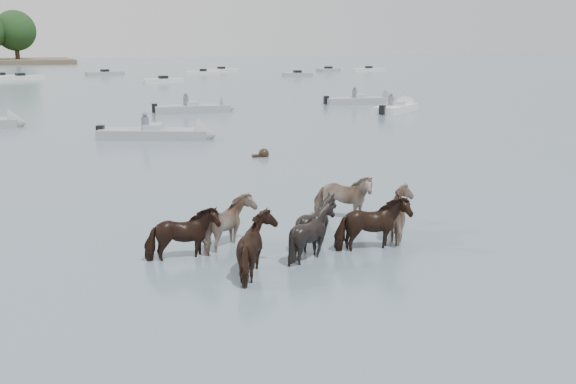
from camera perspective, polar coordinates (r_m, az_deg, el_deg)
name	(u,v)px	position (r m, az deg, el deg)	size (l,w,h in m)	color
ground	(245,294)	(11.99, -3.91, -9.27)	(400.00, 400.00, 0.00)	#4D606F
pony_herd	(307,227)	(14.41, 1.76, -3.17)	(6.80, 4.62, 1.43)	black
swimming_pony	(263,154)	(26.14, -2.31, 3.45)	(0.72, 0.44, 0.44)	black
motorboat_b	(170,134)	(31.57, -10.70, 5.18)	(5.89, 3.93, 1.92)	gray
motorboat_c	(203,109)	(43.69, -7.71, 7.52)	(5.70, 2.29, 1.92)	gray
motorboat_d	(400,108)	(44.36, 10.11, 7.53)	(4.81, 3.92, 1.92)	silver
motorboat_e	(368,100)	(49.91, 7.31, 8.25)	(6.06, 2.43, 1.92)	gray
distant_flotilla	(41,78)	(87.40, -21.51, 9.64)	(105.93, 28.22, 0.93)	gray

